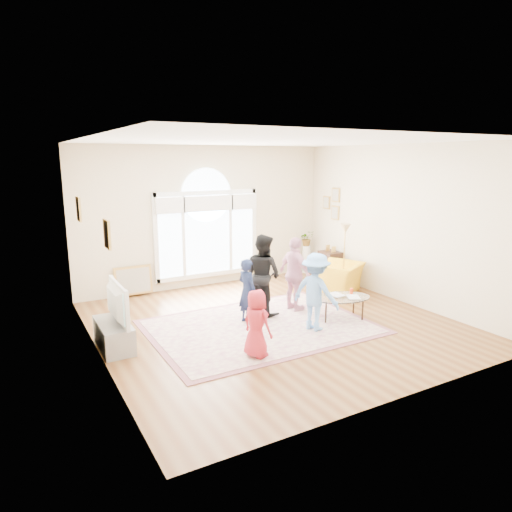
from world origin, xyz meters
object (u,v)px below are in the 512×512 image
area_rug (260,327)px  coffee_table (341,298)px  tv_console (114,335)px  armchair (339,278)px  television (112,303)px

area_rug → coffee_table: coffee_table is taller
tv_console → armchair: (5.02, 0.68, 0.12)m
area_rug → television: television is taller
area_rug → coffee_table: bearing=-12.8°
area_rug → armchair: armchair is taller
coffee_table → television: bearing=-172.1°
tv_console → area_rug: bearing=-7.9°
tv_console → coffee_table: 4.01m
area_rug → tv_console: (-2.44, 0.34, 0.20)m
area_rug → armchair: 2.79m
tv_console → coffee_table: size_ratio=0.79×
tv_console → television: (0.01, 0.00, 0.52)m
area_rug → tv_console: bearing=172.1°
area_rug → tv_console: size_ratio=3.60×
area_rug → coffee_table: size_ratio=2.84×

